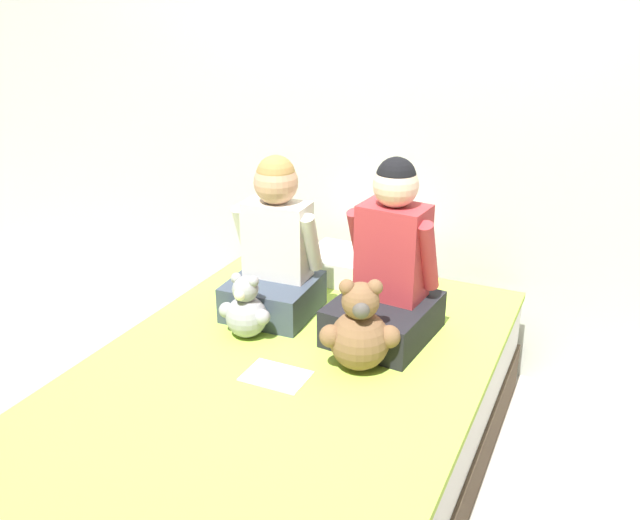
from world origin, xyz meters
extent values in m
plane|color=#B2A899|center=(0.00, 0.00, 0.00)|extent=(14.00, 14.00, 0.00)
cube|color=beige|center=(0.00, 1.15, 1.25)|extent=(8.00, 0.06, 2.50)
cube|color=#473828|center=(0.00, 0.00, 0.10)|extent=(1.31, 2.04, 0.21)
cube|color=silver|center=(0.00, 0.00, 0.32)|extent=(1.28, 2.00, 0.22)
cube|color=#A8D147|center=(0.00, 0.00, 0.45)|extent=(1.29, 2.02, 0.03)
cube|color=#384251|center=(-0.22, 0.41, 0.53)|extent=(0.33, 0.34, 0.14)
cube|color=silver|center=(-0.23, 0.46, 0.75)|extent=(0.25, 0.14, 0.30)
sphere|color=tan|center=(-0.23, 0.46, 0.98)|extent=(0.17, 0.17, 0.17)
sphere|color=#A37A42|center=(-0.23, 0.46, 1.00)|extent=(0.15, 0.15, 0.15)
cylinder|color=silver|center=(-0.37, 0.45, 0.76)|extent=(0.06, 0.14, 0.24)
cylinder|color=silver|center=(-0.08, 0.46, 0.76)|extent=(0.06, 0.14, 0.24)
cube|color=black|center=(0.23, 0.41, 0.53)|extent=(0.37, 0.42, 0.14)
cube|color=#B23338|center=(0.24, 0.47, 0.77)|extent=(0.25, 0.18, 0.34)
sphere|color=beige|center=(0.24, 0.47, 1.02)|extent=(0.16, 0.16, 0.16)
sphere|color=black|center=(0.24, 0.47, 1.05)|extent=(0.14, 0.14, 0.14)
cylinder|color=#B23338|center=(0.10, 0.48, 0.78)|extent=(0.07, 0.15, 0.28)
cylinder|color=#B23338|center=(0.37, 0.45, 0.78)|extent=(0.07, 0.15, 0.28)
sphere|color=#939399|center=(-0.22, 0.20, 0.54)|extent=(0.15, 0.15, 0.15)
sphere|color=#939399|center=(-0.22, 0.20, 0.65)|extent=(0.09, 0.09, 0.09)
sphere|color=beige|center=(-0.22, 0.16, 0.64)|extent=(0.04, 0.04, 0.04)
sphere|color=#939399|center=(-0.26, 0.20, 0.68)|extent=(0.04, 0.04, 0.04)
sphere|color=#939399|center=(-0.19, 0.21, 0.68)|extent=(0.04, 0.04, 0.04)
sphere|color=#939399|center=(-0.30, 0.19, 0.56)|extent=(0.06, 0.06, 0.06)
sphere|color=#939399|center=(-0.15, 0.19, 0.56)|extent=(0.06, 0.06, 0.06)
sphere|color=brown|center=(0.23, 0.17, 0.56)|extent=(0.20, 0.20, 0.20)
sphere|color=brown|center=(0.23, 0.17, 0.71)|extent=(0.13, 0.13, 0.13)
sphere|color=#4C4742|center=(0.25, 0.12, 0.70)|extent=(0.06, 0.06, 0.06)
sphere|color=brown|center=(0.19, 0.16, 0.76)|extent=(0.05, 0.05, 0.05)
sphere|color=brown|center=(0.27, 0.19, 0.76)|extent=(0.05, 0.05, 0.05)
sphere|color=brown|center=(0.15, 0.12, 0.59)|extent=(0.08, 0.08, 0.08)
sphere|color=brown|center=(0.33, 0.19, 0.59)|extent=(0.08, 0.08, 0.08)
cube|color=white|center=(0.00, 0.85, 0.52)|extent=(0.53, 0.29, 0.11)
cube|color=white|center=(0.01, 0.00, 0.46)|extent=(0.21, 0.15, 0.00)
camera|label=1|loc=(0.94, -1.68, 1.66)|focal=38.00mm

